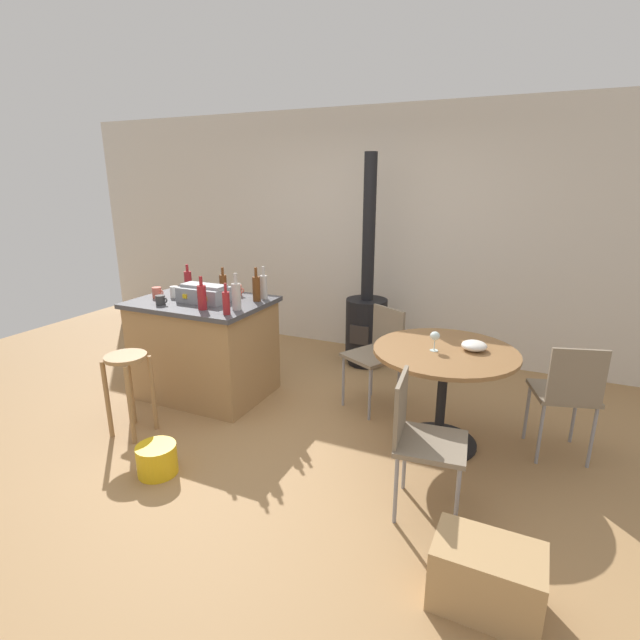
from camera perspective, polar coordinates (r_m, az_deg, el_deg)
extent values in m
plane|color=#A37A4C|center=(3.86, -4.46, -13.60)|extent=(8.80, 8.80, 0.00)
cube|color=beige|center=(5.45, 6.86, 10.28)|extent=(8.00, 0.10, 2.70)
cube|color=#A37A4C|center=(4.49, -13.73, -3.50)|extent=(1.12, 0.81, 0.86)
cube|color=#424247|center=(4.36, -14.13, 2.09)|extent=(1.18, 0.87, 0.04)
cylinder|color=#A37A4C|center=(4.00, -19.53, -8.34)|extent=(0.04, 0.04, 0.63)
cylinder|color=#A37A4C|center=(4.16, -21.91, -7.64)|extent=(0.04, 0.04, 0.63)
cylinder|color=#A37A4C|center=(4.02, -24.31, -8.78)|extent=(0.04, 0.04, 0.63)
cylinder|color=#A37A4C|center=(3.86, -21.94, -9.57)|extent=(0.04, 0.04, 0.63)
cylinder|color=#A37A4C|center=(3.89, -22.44, -4.15)|extent=(0.31, 0.31, 0.03)
cylinder|color=black|center=(3.84, 14.06, -14.07)|extent=(0.57, 0.57, 0.02)
cylinder|color=black|center=(3.67, 14.45, -9.30)|extent=(0.07, 0.07, 0.73)
cylinder|color=olive|center=(3.53, 14.89, -3.71)|extent=(1.03, 1.03, 0.03)
cube|color=#7F705B|center=(4.09, 6.25, -4.36)|extent=(0.54, 0.54, 0.03)
cube|color=#7F705B|center=(4.16, 8.24, -1.20)|extent=(0.33, 0.19, 0.40)
cylinder|color=gray|center=(4.19, 9.46, -7.65)|extent=(0.02, 0.02, 0.47)
cylinder|color=gray|center=(4.41, 6.25, -6.26)|extent=(0.02, 0.02, 0.47)
cylinder|color=gray|center=(4.20, 2.84, -7.38)|extent=(0.02, 0.02, 0.47)
cylinder|color=gray|center=(3.97, 6.02, -8.94)|extent=(0.02, 0.02, 0.47)
cube|color=#7F705B|center=(2.92, 13.32, -14.34)|extent=(0.44, 0.44, 0.03)
cube|color=#7F705B|center=(2.84, 9.72, -10.44)|extent=(0.06, 0.36, 0.40)
cylinder|color=gray|center=(3.20, 10.19, -16.12)|extent=(0.02, 0.02, 0.44)
cylinder|color=gray|center=(2.92, 9.14, -19.61)|extent=(0.02, 0.02, 0.44)
cylinder|color=gray|center=(2.90, 16.21, -20.37)|extent=(0.02, 0.02, 0.44)
cylinder|color=gray|center=(3.19, 16.51, -16.77)|extent=(0.02, 0.02, 0.44)
cube|color=#7F705B|center=(3.82, 27.28, -7.83)|extent=(0.49, 0.49, 0.03)
cube|color=#7F705B|center=(3.58, 28.63, -6.12)|extent=(0.35, 0.12, 0.40)
cylinder|color=gray|center=(3.72, 25.05, -12.38)|extent=(0.02, 0.02, 0.46)
cylinder|color=gray|center=(3.84, 30.03, -12.22)|extent=(0.02, 0.02, 0.46)
cylinder|color=gray|center=(4.12, 28.36, -10.02)|extent=(0.02, 0.02, 0.46)
cylinder|color=gray|center=(4.01, 23.73, -10.08)|extent=(0.02, 0.02, 0.46)
cylinder|color=black|center=(5.23, 5.47, -4.90)|extent=(0.37, 0.37, 0.06)
cylinder|color=black|center=(5.11, 5.58, -1.12)|extent=(0.44, 0.44, 0.66)
cube|color=#2D2826|center=(4.91, 4.75, -1.83)|extent=(0.20, 0.02, 0.20)
cylinder|color=black|center=(4.89, 5.94, 10.93)|extent=(0.13, 0.13, 1.48)
cube|color=gray|center=(4.28, -13.79, 3.04)|extent=(0.43, 0.26, 0.13)
cube|color=gray|center=(4.27, -13.86, 4.04)|extent=(0.41, 0.15, 0.02)
cube|color=yellow|center=(4.25, -16.04, 2.76)|extent=(0.04, 0.01, 0.04)
cube|color=yellow|center=(4.12, -13.75, 2.50)|extent=(0.04, 0.01, 0.04)
cylinder|color=#B7B2AD|center=(3.94, -10.07, 2.79)|extent=(0.08, 0.08, 0.22)
cylinder|color=#B7B2AD|center=(3.91, -10.19, 4.97)|extent=(0.03, 0.03, 0.09)
cylinder|color=#B7B2AD|center=(4.28, -6.81, 3.95)|extent=(0.06, 0.06, 0.21)
cylinder|color=#B7B2AD|center=(4.25, -6.87, 5.89)|extent=(0.02, 0.02, 0.08)
cylinder|color=#603314|center=(4.21, -7.69, 3.74)|extent=(0.07, 0.07, 0.22)
cylinder|color=#603314|center=(4.18, -7.77, 5.75)|extent=(0.03, 0.03, 0.08)
cylinder|color=maroon|center=(4.81, -15.65, 4.64)|extent=(0.07, 0.07, 0.18)
cylinder|color=maroon|center=(4.79, -15.77, 6.08)|extent=(0.03, 0.03, 0.07)
cylinder|color=#603314|center=(4.52, -11.62, 4.22)|extent=(0.07, 0.07, 0.18)
cylinder|color=#603314|center=(4.49, -11.71, 5.80)|extent=(0.03, 0.03, 0.07)
cylinder|color=maroon|center=(3.82, -11.26, 2.00)|extent=(0.06, 0.06, 0.18)
cylinder|color=maroon|center=(3.79, -11.37, 3.86)|extent=(0.02, 0.02, 0.07)
cylinder|color=maroon|center=(4.01, -14.07, 2.64)|extent=(0.07, 0.07, 0.20)
cylinder|color=maroon|center=(3.98, -14.21, 4.58)|extent=(0.03, 0.03, 0.08)
cylinder|color=#DB6651|center=(4.55, -19.10, 3.16)|extent=(0.08, 0.08, 0.10)
torus|color=#DB6651|center=(4.51, -18.61, 3.16)|extent=(0.05, 0.01, 0.05)
cylinder|color=#DB6651|center=(4.59, -15.44, 3.64)|extent=(0.08, 0.08, 0.11)
torus|color=#DB6651|center=(4.55, -14.91, 3.65)|extent=(0.05, 0.01, 0.05)
cylinder|color=#383838|center=(4.28, -18.72, 2.30)|extent=(0.08, 0.08, 0.08)
torus|color=#383838|center=(4.25, -18.21, 2.29)|extent=(0.05, 0.01, 0.05)
cylinder|color=white|center=(4.51, -17.21, 3.27)|extent=(0.07, 0.07, 0.10)
torus|color=white|center=(4.48, -16.74, 3.28)|extent=(0.05, 0.01, 0.05)
cylinder|color=#DB6651|center=(4.44, -9.99, 3.54)|extent=(0.09, 0.09, 0.10)
torus|color=#DB6651|center=(4.41, -9.40, 3.54)|extent=(0.05, 0.01, 0.05)
cylinder|color=silver|center=(3.48, 13.60, -3.59)|extent=(0.06, 0.06, 0.00)
cylinder|color=silver|center=(3.47, 13.65, -2.94)|extent=(0.01, 0.01, 0.08)
ellipsoid|color=silver|center=(3.44, 13.73, -1.87)|extent=(0.07, 0.07, 0.06)
ellipsoid|color=white|center=(3.56, 18.13, -2.96)|extent=(0.18, 0.18, 0.07)
cube|color=tan|center=(2.62, 19.44, -27.21)|extent=(0.50, 0.32, 0.32)
cylinder|color=yellow|center=(3.54, -19.09, -15.63)|extent=(0.27, 0.27, 0.21)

